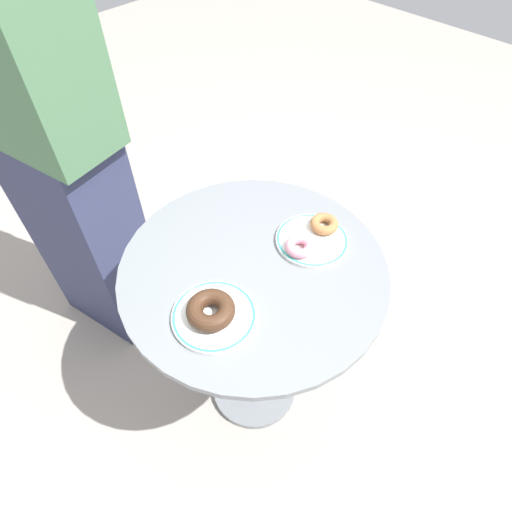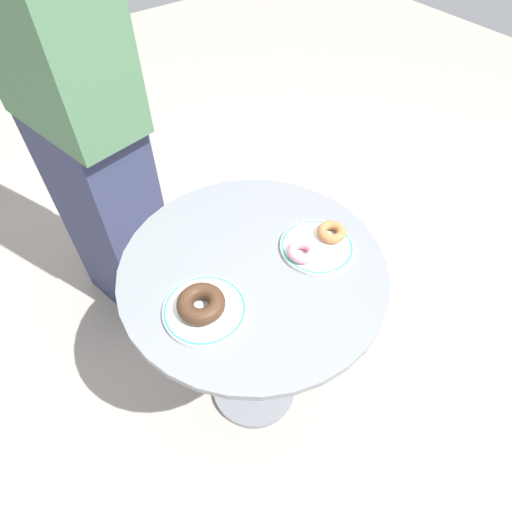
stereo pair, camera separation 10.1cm
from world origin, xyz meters
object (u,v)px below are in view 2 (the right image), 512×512
plate_right (317,246)px  donut_chocolate (201,304)px  donut_pink_frosted (302,251)px  donut_cinnamon (332,232)px  person_figure (78,121)px  cafe_table (253,311)px  plate_left (205,310)px

plate_right → donut_chocolate: donut_chocolate is taller
donut_pink_frosted → plate_right: bearing=1.8°
donut_pink_frosted → donut_cinnamon: bearing=3.1°
donut_cinnamon → person_figure: size_ratio=0.04×
cafe_table → plate_left: bearing=-166.0°
plate_left → plate_right: bearing=-1.4°
plate_left → person_figure: (0.02, 0.70, 0.11)m
donut_chocolate → plate_right: bearing=-1.8°
donut_cinnamon → donut_pink_frosted: (-0.10, -0.01, 0.00)m
plate_right → person_figure: (-0.30, 0.71, 0.11)m
donut_chocolate → person_figure: person_figure is taller
donut_chocolate → donut_cinnamon: size_ratio=1.47×
plate_right → person_figure: person_figure is taller
donut_pink_frosted → plate_left: bearing=178.0°
cafe_table → person_figure: bearing=102.0°
plate_right → donut_cinnamon: bearing=4.4°
donut_pink_frosted → person_figure: bearing=109.5°
plate_left → cafe_table: bearing=14.0°
plate_left → donut_pink_frosted: donut_pink_frosted is taller
plate_left → plate_right: size_ratio=1.02×
cafe_table → donut_chocolate: 0.28m
donut_cinnamon → donut_pink_frosted: same height
donut_chocolate → donut_cinnamon: (0.38, -0.01, -0.01)m
cafe_table → donut_cinnamon: donut_cinnamon is taller
plate_left → donut_chocolate: donut_chocolate is taller
cafe_table → person_figure: person_figure is taller
plate_left → donut_pink_frosted: bearing=-2.0°
cafe_table → donut_pink_frosted: size_ratio=9.68×
plate_right → plate_left: bearing=178.6°
plate_right → person_figure: 0.78m
donut_chocolate → person_figure: size_ratio=0.06×
donut_cinnamon → donut_pink_frosted: bearing=-176.9°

